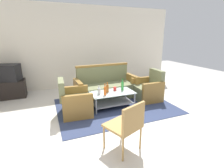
{
  "coord_description": "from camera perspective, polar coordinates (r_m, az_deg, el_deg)",
  "views": [
    {
      "loc": [
        -1.5,
        -3.0,
        1.81
      ],
      "look_at": [
        -0.01,
        0.69,
        0.65
      ],
      "focal_mm": 27.01,
      "sensor_mm": 36.0,
      "label": 1
    }
  ],
  "objects": [
    {
      "name": "wall_back",
      "position": [
        6.26,
        -8.21,
        12.34
      ],
      "size": [
        6.52,
        0.12,
        2.8
      ],
      "color": "silver",
      "rests_on": "ground"
    },
    {
      "name": "bottle_clear",
      "position": [
        4.14,
        -4.41,
        -2.33
      ],
      "size": [
        0.08,
        0.08,
        0.22
      ],
      "color": "silver",
      "rests_on": "coffee_table"
    },
    {
      "name": "ground_plane",
      "position": [
        3.81,
        4.16,
        -12.14
      ],
      "size": [
        14.0,
        14.0,
        0.0
      ],
      "primitive_type": "plane",
      "color": "beige"
    },
    {
      "name": "cup",
      "position": [
        4.4,
        1.0,
        -1.61
      ],
      "size": [
        0.08,
        0.08,
        0.1
      ],
      "primitive_type": "cylinder",
      "color": "red",
      "rests_on": "coffee_table"
    },
    {
      "name": "bottle_orange",
      "position": [
        4.06,
        -2.38,
        -2.3
      ],
      "size": [
        0.06,
        0.06,
        0.29
      ],
      "color": "#D85919",
      "rests_on": "coffee_table"
    },
    {
      "name": "coffee_table",
      "position": [
        4.34,
        0.1,
        -4.52
      ],
      "size": [
        1.1,
        0.6,
        0.4
      ],
      "color": "silver",
      "rests_on": "rug"
    },
    {
      "name": "armchair_left",
      "position": [
        4.06,
        -12.48,
        -6.17
      ],
      "size": [
        0.75,
        0.8,
        0.85
      ],
      "rotation": [
        0.0,
        0.0,
        -1.64
      ],
      "color": "#6B704C",
      "rests_on": "rug"
    },
    {
      "name": "couch",
      "position": [
        4.98,
        -1.99,
        -1.2
      ],
      "size": [
        1.83,
        0.81,
        0.96
      ],
      "rotation": [
        0.0,
        0.0,
        3.18
      ],
      "color": "#6B704C",
      "rests_on": "rug"
    },
    {
      "name": "armchair_right",
      "position": [
        4.96,
        11.99,
        -1.96
      ],
      "size": [
        0.71,
        0.77,
        0.85
      ],
      "rotation": [
        0.0,
        0.0,
        1.55
      ],
      "color": "#6B704C",
      "rests_on": "rug"
    },
    {
      "name": "television",
      "position": [
        5.74,
        -31.74,
        3.28
      ],
      "size": [
        0.7,
        0.59,
        0.48
      ],
      "rotation": [
        0.0,
        0.0,
        2.85
      ],
      "color": "black",
      "rests_on": "tv_stand"
    },
    {
      "name": "bottle_brown",
      "position": [
        4.26,
        -1.6,
        -1.51
      ],
      "size": [
        0.08,
        0.08,
        0.26
      ],
      "color": "brown",
      "rests_on": "coffee_table"
    },
    {
      "name": "bottle_green",
      "position": [
        4.42,
        3.56,
        -0.61
      ],
      "size": [
        0.07,
        0.07,
        0.32
      ],
      "color": "#2D8C38",
      "rests_on": "coffee_table"
    },
    {
      "name": "tv_stand",
      "position": [
        5.85,
        -31.03,
        -1.5
      ],
      "size": [
        0.8,
        0.5,
        0.52
      ],
      "primitive_type": "cube",
      "color": "black",
      "rests_on": "ground"
    },
    {
      "name": "wicker_chair",
      "position": [
        2.68,
        5.06,
        -13.18
      ],
      "size": [
        0.62,
        0.62,
        0.84
      ],
      "rotation": [
        0.0,
        0.0,
        0.38
      ],
      "color": "#AD844C",
      "rests_on": "ground"
    },
    {
      "name": "rug",
      "position": [
        4.5,
        1.12,
        -7.4
      ],
      "size": [
        2.95,
        2.16,
        0.01
      ],
      "primitive_type": "cube",
      "color": "#2D3856",
      "rests_on": "ground"
    }
  ]
}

